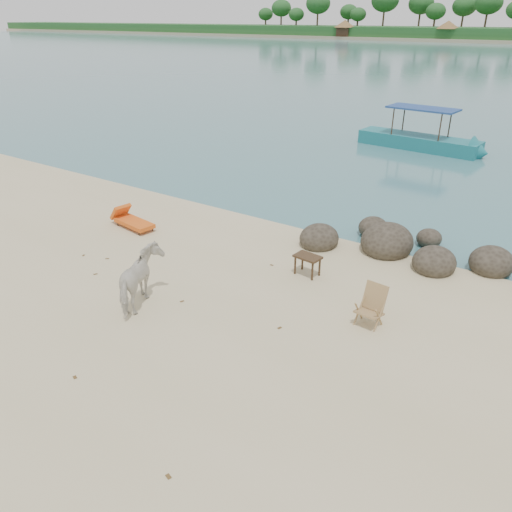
{
  "coord_description": "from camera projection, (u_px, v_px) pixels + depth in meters",
  "views": [
    {
      "loc": [
        6.4,
        -6.27,
        5.84
      ],
      "look_at": [
        0.78,
        2.0,
        1.0
      ],
      "focal_mm": 35.0,
      "sensor_mm": 36.0,
      "label": 1
    }
  ],
  "objects": [
    {
      "name": "boulders",
      "position": [
        406.0,
        249.0,
        13.32
      ],
      "size": [
        6.3,
        2.88,
        1.05
      ],
      "rotation": [
        0.0,
        0.0,
        0.31
      ],
      "color": "#2E281F",
      "rests_on": "ground"
    },
    {
      "name": "cow",
      "position": [
        141.0,
        281.0,
        10.81
      ],
      "size": [
        1.29,
        1.66,
        1.28
      ],
      "primitive_type": "imported",
      "rotation": [
        0.0,
        0.0,
        3.6
      ],
      "color": "silver",
      "rests_on": "ground"
    },
    {
      "name": "side_table",
      "position": [
        307.0,
        267.0,
        12.27
      ],
      "size": [
        0.68,
        0.48,
        0.52
      ],
      "primitive_type": null,
      "rotation": [
        0.0,
        0.0,
        -0.11
      ],
      "color": "#322314",
      "rests_on": "ground"
    },
    {
      "name": "lounge_chair",
      "position": [
        134.0,
        221.0,
        14.98
      ],
      "size": [
        1.78,
        0.84,
        0.51
      ],
      "primitive_type": null,
      "rotation": [
        0.0,
        0.0,
        -0.15
      ],
      "color": "orange",
      "rests_on": "ground"
    },
    {
      "name": "deck_chair",
      "position": [
        369.0,
        309.0,
        10.21
      ],
      "size": [
        0.59,
        0.64,
        0.84
      ],
      "primitive_type": null,
      "rotation": [
        0.0,
        0.0,
        -0.1
      ],
      "color": "#A27A51",
      "rests_on": "ground"
    },
    {
      "name": "boat_near",
      "position": [
        422.0,
        115.0,
        23.67
      ],
      "size": [
        6.6,
        2.0,
        3.16
      ],
      "primitive_type": null,
      "rotation": [
        0.0,
        0.0,
        -0.08
      ],
      "color": "#1A6D75",
      "rests_on": "water"
    },
    {
      "name": "dead_leaves",
      "position": [
        108.0,
        308.0,
        11.0
      ],
      "size": [
        6.94,
        6.49,
        0.0
      ],
      "color": "brown",
      "rests_on": "ground"
    }
  ]
}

